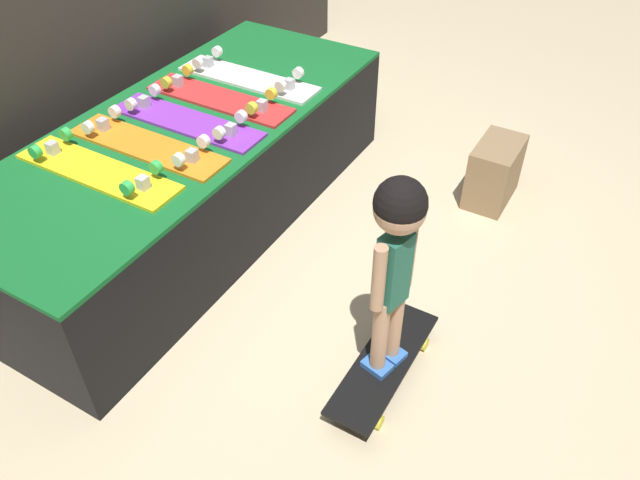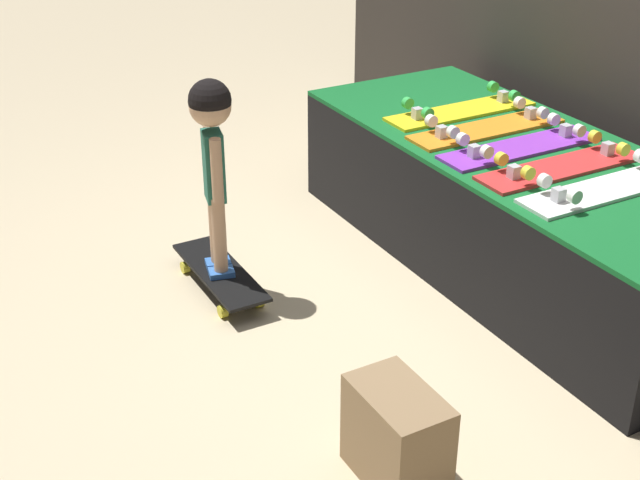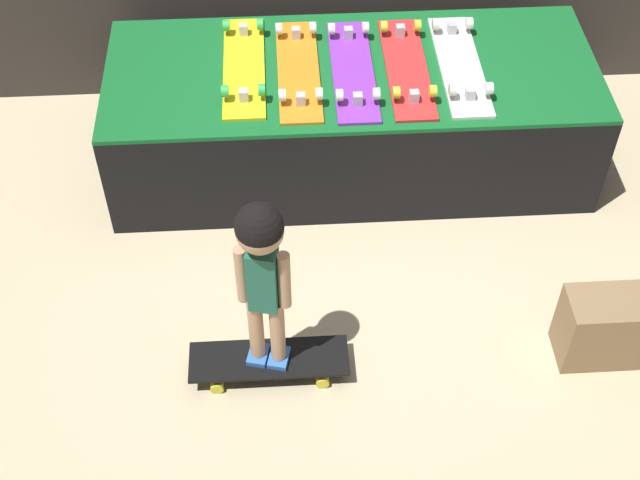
# 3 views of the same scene
# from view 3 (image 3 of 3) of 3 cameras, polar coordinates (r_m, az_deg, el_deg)

# --- Properties ---
(ground_plane) EXTENTS (16.00, 16.00, 0.00)m
(ground_plane) POSITION_cam_3_polar(r_m,az_deg,el_deg) (4.09, 2.44, 0.57)
(ground_plane) COLOR beige
(display_rack) EXTENTS (2.23, 0.88, 0.55)m
(display_rack) POSITION_cam_3_polar(r_m,az_deg,el_deg) (4.26, 1.97, 7.95)
(display_rack) COLOR black
(display_rack) RESTS_ON ground_plane
(skateboard_yellow_on_rack) EXTENTS (0.19, 0.75, 0.09)m
(skateboard_yellow_on_rack) POSITION_cam_3_polar(r_m,az_deg,el_deg) (4.09, -4.89, 11.09)
(skateboard_yellow_on_rack) COLOR yellow
(skateboard_yellow_on_rack) RESTS_ON display_rack
(skateboard_orange_on_rack) EXTENTS (0.19, 0.75, 0.09)m
(skateboard_orange_on_rack) POSITION_cam_3_polar(r_m,az_deg,el_deg) (4.06, -1.40, 10.90)
(skateboard_orange_on_rack) COLOR orange
(skateboard_orange_on_rack) RESTS_ON display_rack
(skateboard_purple_on_rack) EXTENTS (0.19, 0.75, 0.09)m
(skateboard_purple_on_rack) POSITION_cam_3_polar(r_m,az_deg,el_deg) (4.06, 2.11, 10.90)
(skateboard_purple_on_rack) COLOR purple
(skateboard_purple_on_rack) RESTS_ON display_rack
(skateboard_red_on_rack) EXTENTS (0.19, 0.75, 0.09)m
(skateboard_red_on_rack) POSITION_cam_3_polar(r_m,az_deg,el_deg) (4.09, 5.56, 11.01)
(skateboard_red_on_rack) COLOR red
(skateboard_red_on_rack) RESTS_ON display_rack
(skateboard_white_on_rack) EXTENTS (0.19, 0.75, 0.09)m
(skateboard_white_on_rack) POSITION_cam_3_polar(r_m,az_deg,el_deg) (4.14, 8.95, 11.08)
(skateboard_white_on_rack) COLOR white
(skateboard_white_on_rack) RESTS_ON display_rack
(skateboard_on_floor) EXTENTS (0.63, 0.19, 0.09)m
(skateboard_on_floor) POSITION_cam_3_polar(r_m,az_deg,el_deg) (3.55, -3.28, -7.71)
(skateboard_on_floor) COLOR black
(skateboard_on_floor) RESTS_ON ground_plane
(child) EXTENTS (0.20, 0.17, 0.83)m
(child) POSITION_cam_3_polar(r_m,az_deg,el_deg) (3.08, -3.76, -1.27)
(child) COLOR #3870C6
(child) RESTS_ON skateboard_on_floor
(storage_box) EXTENTS (0.33, 0.20, 0.33)m
(storage_box) POSITION_cam_3_polar(r_m,az_deg,el_deg) (3.70, 17.69, -5.34)
(storage_box) COLOR #8E704C
(storage_box) RESTS_ON ground_plane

